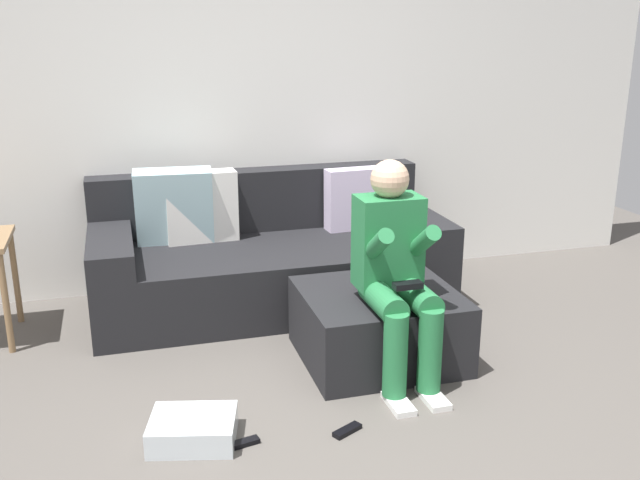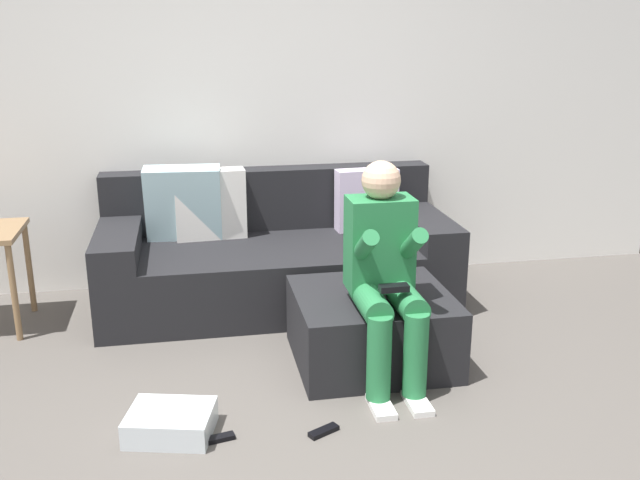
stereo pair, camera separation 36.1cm
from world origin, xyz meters
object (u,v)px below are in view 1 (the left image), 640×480
person_seated (396,267)px  remote_by_storage_bin (243,443)px  couch_sectional (266,255)px  storage_bin (193,429)px  ottoman (378,325)px  remote_near_ottoman (347,430)px

person_seated → remote_by_storage_bin: person_seated is taller
couch_sectional → remote_by_storage_bin: bearing=-105.5°
storage_bin → remote_by_storage_bin: bearing=-24.7°
ottoman → storage_bin: bearing=-152.9°
couch_sectional → remote_near_ottoman: size_ratio=15.17×
remote_near_ottoman → couch_sectional: bearing=63.0°
couch_sectional → person_seated: 1.29m
couch_sectional → storage_bin: (-0.65, -1.53, -0.25)m
person_seated → remote_near_ottoman: 0.84m
ottoman → remote_by_storage_bin: 1.08m
couch_sectional → ottoman: couch_sectional is taller
storage_bin → remote_near_ottoman: storage_bin is taller
ottoman → person_seated: bearing=-88.8°
storage_bin → remote_by_storage_bin: storage_bin is taller
person_seated → storage_bin: size_ratio=3.02×
couch_sectional → remote_by_storage_bin: 1.71m
storage_bin → remote_by_storage_bin: size_ratio=2.51×
storage_bin → remote_by_storage_bin: (0.20, -0.09, -0.05)m
storage_bin → remote_by_storage_bin: 0.23m
ottoman → storage_bin: 1.19m
ottoman → remote_near_ottoman: bearing=-120.5°
remote_near_ottoman → remote_by_storage_bin: size_ratio=0.99×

